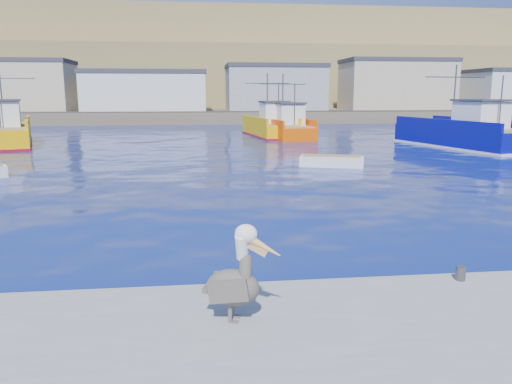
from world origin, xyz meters
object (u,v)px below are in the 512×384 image
trawler_blue (465,134)px  pelican (235,280)px  trawler_yellow_a (4,132)px  skiff_mid (332,162)px  boat_orange (286,127)px  trawler_yellow_b (271,127)px

trawler_blue → pelican: size_ratio=7.66×
trawler_yellow_a → skiff_mid: trawler_yellow_a is taller
boat_orange → trawler_yellow_b: bearing=125.2°
trawler_yellow_a → trawler_blue: 38.08m
boat_orange → pelican: (-8.09, -40.44, 0.16)m
skiff_mid → pelican: pelican is taller
trawler_yellow_a → boat_orange: bearing=9.4°
trawler_yellow_b → trawler_blue: 18.59m
skiff_mid → boat_orange: bearing=87.8°
trawler_blue → pelican: bearing=-124.7°
trawler_blue → boat_orange: trawler_blue is taller
skiff_mid → pelican: (-7.36, -20.85, 0.97)m
skiff_mid → pelican: size_ratio=2.33×
trawler_yellow_b → pelican: (-6.81, -42.26, 0.25)m
pelican → trawler_blue: bearing=55.3°
trawler_yellow_b → trawler_blue: (14.00, -12.23, 0.12)m
trawler_yellow_a → trawler_yellow_b: trawler_yellow_a is taller
trawler_yellow_a → trawler_yellow_b: (23.55, 5.93, -0.11)m
trawler_yellow_b → pelican: size_ratio=6.12×
trawler_blue → skiff_mid: size_ratio=3.29×
trawler_blue → pelican: 36.54m
boat_orange → skiff_mid: size_ratio=2.38×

